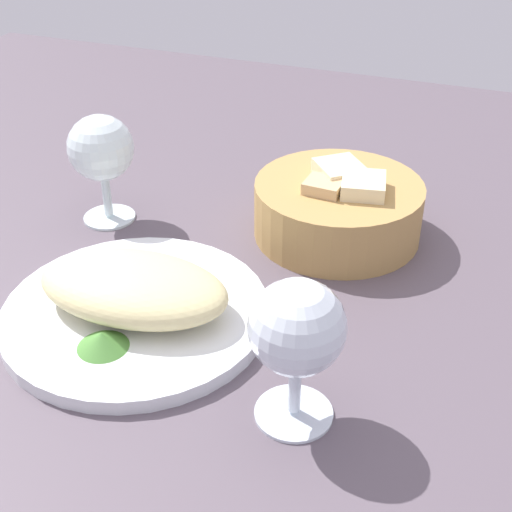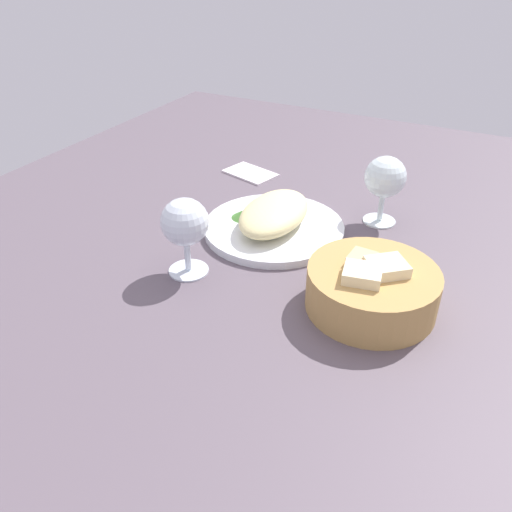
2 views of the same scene
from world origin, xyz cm
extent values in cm
cube|color=#594D57|center=(0.00, 0.00, -1.00)|extent=(140.00, 140.00, 2.00)
cylinder|color=white|center=(2.25, -6.31, 0.70)|extent=(24.95, 24.95, 1.40)
ellipsoid|color=beige|center=(2.25, -6.31, 3.65)|extent=(18.70, 11.46, 4.50)
cone|color=#4B8838|center=(2.43, -12.32, 2.16)|extent=(4.55, 4.55, 1.53)
cylinder|color=tan|center=(15.67, 15.39, 3.13)|extent=(18.44, 18.44, 6.27)
cube|color=beige|center=(18.45, 14.47, 5.40)|extent=(5.43, 5.82, 5.03)
cube|color=beige|center=(15.24, 16.89, 5.31)|extent=(6.88, 6.94, 5.16)
cube|color=tan|center=(14.53, 13.19, 5.57)|extent=(4.11, 3.75, 3.89)
cylinder|color=silver|center=(19.95, -12.73, 0.30)|extent=(6.31, 6.31, 0.60)
cylinder|color=silver|center=(19.95, -12.73, 2.89)|extent=(1.00, 1.00, 4.58)
sphere|color=silver|center=(19.95, -12.73, 8.87)|extent=(7.37, 7.37, 7.37)
cylinder|color=silver|center=(-10.00, 9.38, 0.30)|extent=(5.98, 5.98, 0.60)
cylinder|color=silver|center=(-10.00, 9.38, 2.92)|extent=(1.00, 1.00, 4.64)
sphere|color=silver|center=(-10.00, 9.38, 8.93)|extent=(7.39, 7.39, 7.39)
cube|color=white|center=(-18.31, -22.00, 0.40)|extent=(9.65, 12.46, 0.80)
camera|label=1|loc=(31.55, -51.58, 41.26)|focal=49.68mm
camera|label=2|loc=(75.72, 28.25, 46.28)|focal=36.57mm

